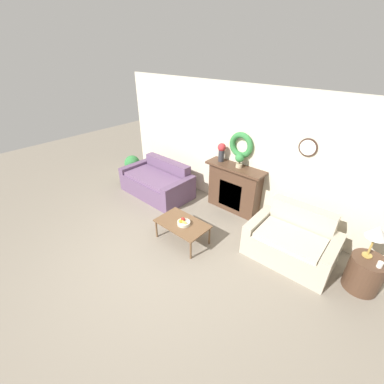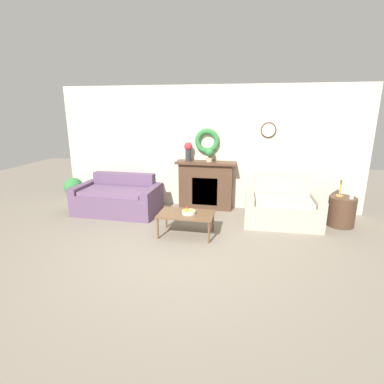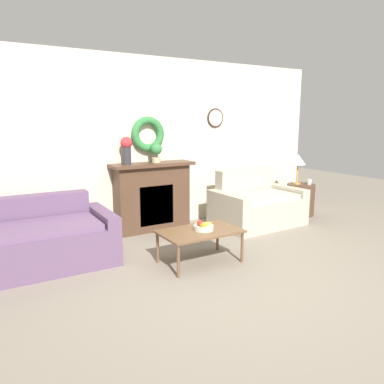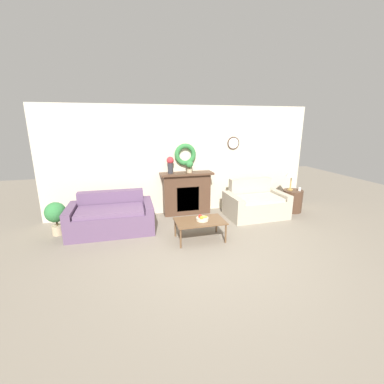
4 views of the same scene
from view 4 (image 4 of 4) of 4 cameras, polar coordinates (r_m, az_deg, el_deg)
name	(u,v)px [view 4 (image 4 of 4)]	position (r m, az deg, el deg)	size (l,w,h in m)	color
ground_plane	(217,259)	(4.62, 5.48, -14.57)	(16.00, 16.00, 0.00)	gray
wall_back	(183,160)	(6.57, -1.93, 7.05)	(6.80, 0.18, 2.70)	beige
fireplace	(187,193)	(6.55, -1.22, -0.23)	(1.32, 0.41, 1.08)	#4C3323
couch_left	(111,217)	(5.84, -17.46, -5.35)	(1.77, 1.02, 0.80)	#604766
loveseat_right	(255,204)	(6.62, 13.86, -2.55)	(1.46, 0.97, 0.91)	#B2A893
coffee_table	(200,222)	(5.13, 1.76, -6.72)	(0.98, 0.61, 0.41)	brown
fruit_bowl	(202,218)	(5.10, 2.26, -5.90)	(0.24, 0.24, 0.12)	beige
side_table_by_loveseat	(292,201)	(7.27, 21.37, -1.82)	(0.51, 0.51, 0.58)	#4C3323
table_lamp	(292,174)	(7.11, 21.28, 3.83)	(0.28, 0.28, 0.55)	#B28E42
mug	(299,189)	(7.19, 22.77, 0.60)	(0.07, 0.07, 0.09)	silver
vase_on_mantel_left	(170,164)	(6.31, -4.86, 6.32)	(0.18, 0.18, 0.41)	#2D2D33
potted_plant_on_mantel	(189,165)	(6.40, -0.59, 5.95)	(0.19, 0.19, 0.30)	tan
potted_plant_floor_by_couch	(56,214)	(6.04, -28.04, -4.43)	(0.42, 0.42, 0.70)	tan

